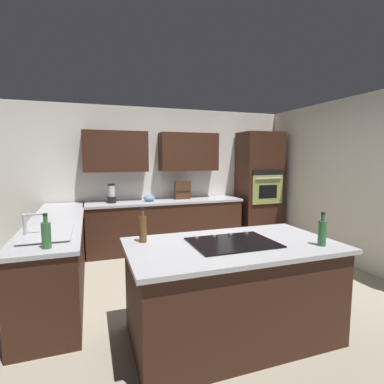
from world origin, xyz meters
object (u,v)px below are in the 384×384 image
object	(u,v)px
second_bottle	(322,232)
spice_rack	(183,190)
sink_unit	(47,233)
oil_bottle	(143,228)
cooktop	(232,242)
mixing_bowl	(149,198)
wall_oven	(259,187)
blender	(112,195)
dish_soap_bottle	(46,234)

from	to	relation	value
second_bottle	spice_rack	bearing A→B (deg)	-85.08
second_bottle	sink_unit	bearing A→B (deg)	-26.88
oil_bottle	second_bottle	xyz separation A→B (m)	(-1.48, 0.63, -0.01)
sink_unit	cooktop	xyz separation A→B (m)	(-1.64, 0.87, -0.01)
cooktop	oil_bottle	bearing A→B (deg)	-21.70
cooktop	mixing_bowl	world-z (taller)	mixing_bowl
wall_oven	oil_bottle	distance (m)	3.78
spice_rack	oil_bottle	size ratio (longest dim) A/B	1.03
wall_oven	blender	xyz separation A→B (m)	(2.90, -0.02, -0.05)
sink_unit	spice_rack	bearing A→B (deg)	-135.30
sink_unit	dish_soap_bottle	distance (m)	0.49
cooktop	second_bottle	size ratio (longest dim) A/B	2.52
wall_oven	sink_unit	distance (m)	4.18
sink_unit	dish_soap_bottle	bearing A→B (deg)	96.95
blender	mixing_bowl	xyz separation A→B (m)	(-0.65, -0.00, -0.09)
blender	sink_unit	bearing A→B (deg)	68.62
oil_bottle	dish_soap_bottle	bearing A→B (deg)	-5.77
second_bottle	dish_soap_bottle	bearing A→B (deg)	-17.28
wall_oven	sink_unit	bearing A→B (deg)	28.21
spice_rack	second_bottle	bearing A→B (deg)	94.92
spice_rack	dish_soap_bottle	distance (m)	3.24
blender	oil_bottle	bearing A→B (deg)	92.18
cooktop	sink_unit	bearing A→B (deg)	-27.85
blender	dish_soap_bottle	xyz separation A→B (m)	(0.72, 2.47, -0.02)
dish_soap_bottle	mixing_bowl	bearing A→B (deg)	-119.03
cooktop	blender	size ratio (longest dim) A/B	2.30
spice_rack	cooktop	bearing A→B (deg)	81.51
wall_oven	oil_bottle	xyz separation A→B (m)	(2.80, 2.54, -0.06)
sink_unit	blender	xyz separation A→B (m)	(-0.78, -1.99, 0.12)
sink_unit	second_bottle	size ratio (longest dim) A/B	2.32
oil_bottle	blender	bearing A→B (deg)	-87.82
cooktop	spice_rack	world-z (taller)	spice_rack
blender	spice_rack	distance (m)	1.30
dish_soap_bottle	second_bottle	bearing A→B (deg)	162.72
sink_unit	blender	size ratio (longest dim) A/B	2.12
dish_soap_bottle	second_bottle	world-z (taller)	dish_soap_bottle
sink_unit	mixing_bowl	world-z (taller)	sink_unit
blender	oil_bottle	xyz separation A→B (m)	(-0.10, 2.55, -0.01)
cooktop	oil_bottle	xyz separation A→B (m)	(0.77, -0.30, 0.12)
spice_rack	sink_unit	bearing A→B (deg)	44.70
oil_bottle	second_bottle	distance (m)	1.61
mixing_bowl	oil_bottle	world-z (taller)	oil_bottle
wall_oven	cooktop	size ratio (longest dim) A/B	2.86
blender	dish_soap_bottle	bearing A→B (deg)	73.74
cooktop	mixing_bowl	bearing A→B (deg)	-85.72
cooktop	mixing_bowl	size ratio (longest dim) A/B	3.68
cooktop	second_bottle	world-z (taller)	second_bottle
wall_oven	oil_bottle	size ratio (longest dim) A/B	6.78
sink_unit	mixing_bowl	size ratio (longest dim) A/B	3.39
spice_rack	oil_bottle	xyz separation A→B (m)	(1.20, 2.62, -0.03)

